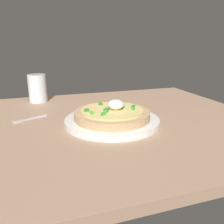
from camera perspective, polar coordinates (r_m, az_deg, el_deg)
dining_table at (r=75.50cm, az=1.77°, el=-2.40°), size 91.93×80.35×2.44cm
plate at (r=70.27cm, az=0.00°, el=-2.16°), size 28.50×28.50×1.54cm
pizza at (r=69.57cm, az=0.04°, el=-0.41°), size 22.77×22.77×5.72cm
cup_near at (r=99.57cm, az=-17.81°, el=5.30°), size 7.27×7.27×11.17cm
fork at (r=77.84cm, az=-20.14°, el=-1.72°), size 10.64×5.27×0.50cm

